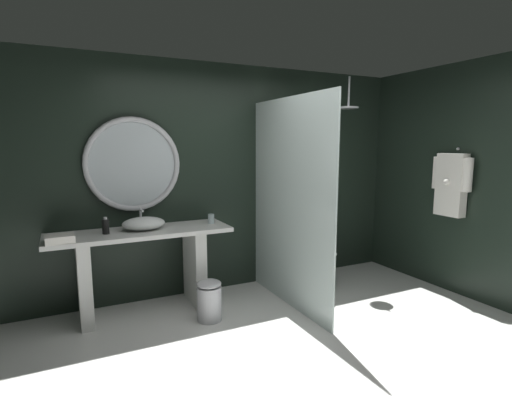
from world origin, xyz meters
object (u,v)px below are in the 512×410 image
toilet (316,265)px  folded_hand_towel (60,239)px  tumbler_cup (211,219)px  soap_dispenser (106,226)px  hanging_bathrobe (451,182)px  vessel_sink (144,223)px  round_wall_mirror (133,164)px  rain_shower_head (349,105)px  waste_bin (209,300)px

toilet → folded_hand_towel: 2.85m
tumbler_cup → soap_dispenser: soap_dispenser is taller
hanging_bathrobe → vessel_sink: bearing=162.5°
round_wall_mirror → rain_shower_head: 2.59m
soap_dispenser → round_wall_mirror: round_wall_mirror is taller
round_wall_mirror → hanging_bathrobe: round_wall_mirror is taller
tumbler_cup → round_wall_mirror: size_ratio=0.10×
tumbler_cup → hanging_bathrobe: hanging_bathrobe is taller
rain_shower_head → toilet: rain_shower_head is taller
round_wall_mirror → folded_hand_towel: size_ratio=4.10×
folded_hand_towel → rain_shower_head: bearing=1.8°
tumbler_cup → rain_shower_head: bearing=-3.8°
soap_dispenser → toilet: soap_dispenser is taller
rain_shower_head → hanging_bathrobe: 1.47m
soap_dispenser → toilet: (2.37, -0.11, -0.68)m
round_wall_mirror → vessel_sink: bearing=-81.1°
soap_dispenser → round_wall_mirror: bearing=39.7°
soap_dispenser → vessel_sink: bearing=6.0°
hanging_bathrobe → folded_hand_towel: bearing=168.7°
round_wall_mirror → toilet: (2.05, -0.38, -1.25)m
soap_dispenser → folded_hand_towel: (-0.40, -0.18, -0.04)m
rain_shower_head → toilet: (-0.43, -0.03, -1.92)m
toilet → waste_bin: (-1.51, -0.37, -0.05)m
vessel_sink → round_wall_mirror: size_ratio=0.43×
vessel_sink → folded_hand_towel: size_ratio=1.78×
tumbler_cup → folded_hand_towel: size_ratio=0.43×
rain_shower_head → round_wall_mirror: bearing=171.9°
rain_shower_head → waste_bin: (-1.94, -0.40, -1.96)m
tumbler_cup → toilet: 1.46m
vessel_sink → rain_shower_head: rain_shower_head is taller
rain_shower_head → hanging_bathrobe: bearing=-49.6°
vessel_sink → hanging_bathrobe: (3.20, -1.01, 0.37)m
tumbler_cup → folded_hand_towel: (-1.48, -0.21, -0.02)m
vessel_sink → waste_bin: bearing=-45.7°
vessel_sink → tumbler_cup: (0.72, -0.00, -0.01)m
toilet → folded_hand_towel: bearing=-178.6°
round_wall_mirror → folded_hand_towel: (-0.73, -0.45, -0.61)m
waste_bin → folded_hand_towel: 1.47m
toilet → vessel_sink: bearing=175.8°
tumbler_cup → rain_shower_head: (1.73, -0.11, 1.26)m
soap_dispenser → hanging_bathrobe: (3.57, -0.97, 0.36)m
rain_shower_head → waste_bin: size_ratio=0.92×
soap_dispenser → toilet: 2.47m
vessel_sink → folded_hand_towel: 0.79m
tumbler_cup → soap_dispenser: (-1.08, -0.03, 0.02)m
vessel_sink → soap_dispenser: bearing=-174.0°
hanging_bathrobe → folded_hand_towel: 4.06m
hanging_bathrobe → toilet: hanging_bathrobe is taller
round_wall_mirror → hanging_bathrobe: 3.48m
rain_shower_head → toilet: 1.96m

